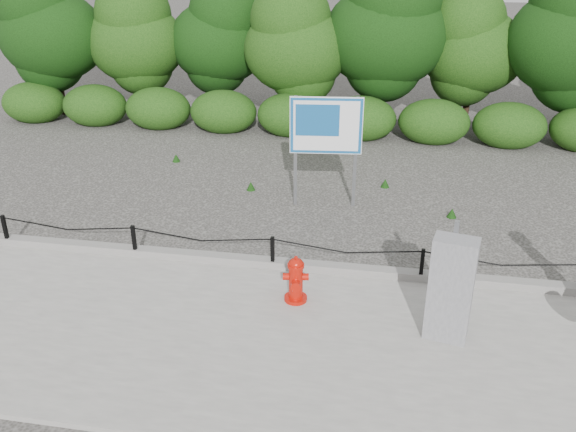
# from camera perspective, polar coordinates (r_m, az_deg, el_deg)

# --- Properties ---
(ground) EXTENTS (90.00, 90.00, 0.00)m
(ground) POSITION_cam_1_polar(r_m,az_deg,el_deg) (10.60, -1.43, -5.26)
(ground) COLOR #2D2B28
(ground) RESTS_ON ground
(sidewalk) EXTENTS (14.00, 4.00, 0.08)m
(sidewalk) POSITION_cam_1_polar(r_m,az_deg,el_deg) (8.95, -3.96, -11.46)
(sidewalk) COLOR gray
(sidewalk) RESTS_ON ground
(curb) EXTENTS (14.00, 0.22, 0.14)m
(curb) POSITION_cam_1_polar(r_m,az_deg,el_deg) (10.56, -1.38, -4.42)
(curb) COLOR slate
(curb) RESTS_ON sidewalk
(chain_barrier) EXTENTS (10.06, 0.06, 0.60)m
(chain_barrier) POSITION_cam_1_polar(r_m,az_deg,el_deg) (10.37, -1.45, -3.09)
(chain_barrier) COLOR black
(chain_barrier) RESTS_ON sidewalk
(treeline) EXTENTS (20.51, 3.67, 4.86)m
(treeline) POSITION_cam_1_polar(r_m,az_deg,el_deg) (18.11, 6.04, 16.43)
(treeline) COLOR black
(treeline) RESTS_ON ground
(fire_hydrant) EXTENTS (0.41, 0.43, 0.78)m
(fire_hydrant) POSITION_cam_1_polar(r_m,az_deg,el_deg) (9.50, 0.73, -6.00)
(fire_hydrant) COLOR #B71106
(fire_hydrant) RESTS_ON sidewalk
(utility_cabinet) EXTENTS (0.65, 0.49, 1.74)m
(utility_cabinet) POSITION_cam_1_polar(r_m,az_deg,el_deg) (8.78, 14.97, -6.63)
(utility_cabinet) COLOR gray
(utility_cabinet) RESTS_ON sidewalk
(advertising_sign) EXTENTS (1.47, 0.27, 2.37)m
(advertising_sign) POSITION_cam_1_polar(r_m,az_deg,el_deg) (12.52, 3.55, 7.98)
(advertising_sign) COLOR slate
(advertising_sign) RESTS_ON ground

